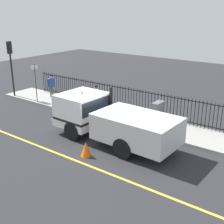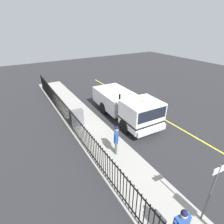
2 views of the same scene
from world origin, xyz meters
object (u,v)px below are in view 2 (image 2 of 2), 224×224
at_px(traffic_cone, 144,109).
at_px(street_sign, 212,188).
at_px(utility_cabinet, 77,118).
at_px(pedestrian_distant, 181,224).
at_px(work_truck, 127,105).
at_px(worker_standing, 116,137).

bearing_deg(traffic_cone, street_sign, 63.79).
bearing_deg(utility_cabinet, pedestrian_distant, 90.68).
height_order(work_truck, traffic_cone, work_truck).
distance_m(pedestrian_distant, traffic_cone, 9.55).
bearing_deg(pedestrian_distant, traffic_cone, 64.93).
height_order(work_truck, worker_standing, work_truck).
bearing_deg(worker_standing, work_truck, -7.28).
bearing_deg(street_sign, pedestrian_distant, 3.63).
distance_m(work_truck, pedestrian_distant, 8.34).
distance_m(work_truck, traffic_cone, 2.10).
height_order(pedestrian_distant, street_sign, street_sign).
distance_m(pedestrian_distant, street_sign, 1.56).
bearing_deg(work_truck, traffic_cone, -169.51).
relative_size(work_truck, worker_standing, 3.84).
height_order(worker_standing, traffic_cone, worker_standing).
xyz_separation_m(pedestrian_distant, traffic_cone, (-5.29, -7.91, -0.81)).
bearing_deg(traffic_cone, worker_standing, 34.47).
height_order(worker_standing, street_sign, street_sign).
xyz_separation_m(traffic_cone, street_sign, (3.85, 7.82, 1.39)).
height_order(worker_standing, pedestrian_distant, worker_standing).
height_order(traffic_cone, street_sign, street_sign).
height_order(utility_cabinet, street_sign, street_sign).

